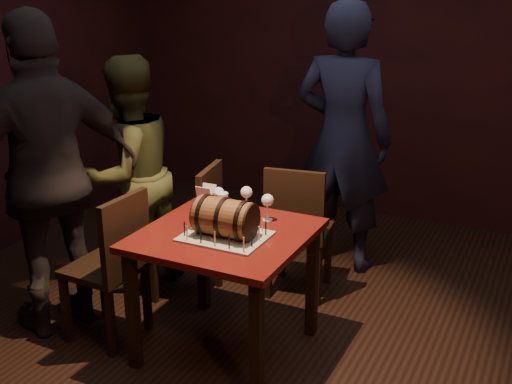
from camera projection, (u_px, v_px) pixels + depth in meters
room_shell at (264, 116)px, 3.38m from camera, size 5.04×5.04×2.80m
pub_table at (226, 250)px, 3.60m from camera, size 0.90×0.90×0.75m
cake_board at (225, 236)px, 3.49m from camera, size 0.45×0.35×0.01m
barrel_cake at (225, 218)px, 3.45m from camera, size 0.38×0.22×0.22m
birthday_candles at (225, 228)px, 3.47m from camera, size 0.40×0.30×0.09m
wine_glass_left at (218, 194)px, 3.81m from camera, size 0.07×0.07×0.16m
wine_glass_mid at (246, 193)px, 3.82m from camera, size 0.07×0.07×0.16m
wine_glass_right at (268, 201)px, 3.69m from camera, size 0.07×0.07×0.16m
pint_of_ale at (222, 206)px, 3.75m from camera, size 0.07×0.07×0.15m
menu_card at (206, 196)px, 3.94m from camera, size 0.10×0.05×0.13m
chair_back at (297, 225)px, 4.27m from camera, size 0.46×0.46×0.93m
chair_left_rear at (196, 225)px, 4.27m from camera, size 0.47×0.47×0.93m
chair_left_front at (114, 260)px, 3.75m from camera, size 0.41×0.41×0.93m
person_back at (343, 139)px, 4.61m from camera, size 0.72×0.47×1.97m
person_left_rear at (128, 175)px, 4.37m from camera, size 0.80×0.92×1.61m
person_left_front at (50, 177)px, 3.78m from camera, size 0.88×1.23×1.94m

